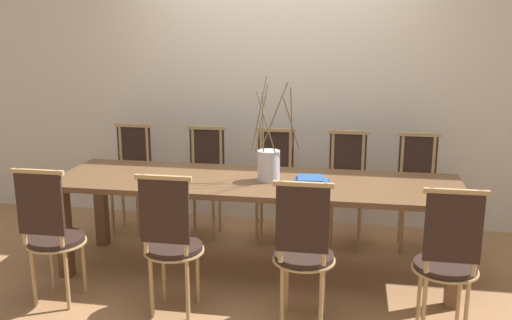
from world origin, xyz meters
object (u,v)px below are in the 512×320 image
(chair_near_center, at_px, (303,249))
(book_stack, at_px, (311,180))
(vase_centerpiece, at_px, (269,164))
(dining_table, at_px, (256,191))
(chair_far_center, at_px, (274,182))

(chair_near_center, height_order, book_stack, chair_near_center)
(book_stack, bearing_deg, vase_centerpiece, -178.93)
(dining_table, relative_size, vase_centerpiece, 3.97)
(dining_table, xyz_separation_m, vase_centerpiece, (0.09, -0.00, 0.21))
(chair_near_center, distance_m, vase_centerpiece, 0.86)
(chair_near_center, xyz_separation_m, chair_far_center, (-0.39, 1.45, 0.00))
(dining_table, bearing_deg, vase_centerpiece, -2.77)
(chair_far_center, distance_m, vase_centerpiece, 0.81)
(chair_near_center, xyz_separation_m, vase_centerpiece, (-0.33, 0.72, 0.34))
(chair_near_center, xyz_separation_m, book_stack, (-0.02, 0.73, 0.23))
(chair_far_center, bearing_deg, vase_centerpiece, 95.07)
(dining_table, distance_m, chair_near_center, 0.85)
(chair_near_center, relative_size, chair_far_center, 1.00)
(dining_table, xyz_separation_m, chair_near_center, (0.42, -0.73, -0.13))
(chair_far_center, xyz_separation_m, book_stack, (0.37, -0.73, 0.23))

